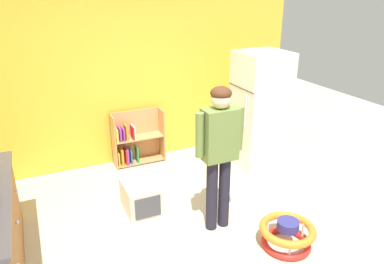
% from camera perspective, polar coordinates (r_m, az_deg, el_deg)
% --- Properties ---
extents(ground_plane, '(12.00, 12.00, 0.00)m').
position_cam_1_polar(ground_plane, '(4.34, 2.26, -15.77)').
color(ground_plane, '#BFB3A0').
rests_on(ground_plane, ground).
extents(back_wall, '(5.20, 0.06, 2.70)m').
position_cam_1_polar(back_wall, '(5.76, -8.13, 8.60)').
color(back_wall, gold).
rests_on(back_wall, ground).
extents(refrigerator, '(0.73, 0.68, 1.78)m').
position_cam_1_polar(refrigerator, '(5.63, 10.51, 3.29)').
color(refrigerator, white).
rests_on(refrigerator, ground).
extents(bookshelf, '(0.80, 0.28, 0.85)m').
position_cam_1_polar(bookshelf, '(5.84, -8.99, -1.38)').
color(bookshelf, tan).
rests_on(bookshelf, ground).
extents(standing_person, '(0.57, 0.22, 1.70)m').
position_cam_1_polar(standing_person, '(3.97, 4.30, -2.24)').
color(standing_person, '#211F2C').
rests_on(standing_person, ground).
extents(baby_walker, '(0.60, 0.60, 0.32)m').
position_cam_1_polar(baby_walker, '(4.22, 14.60, -15.13)').
color(baby_walker, red).
rests_on(baby_walker, ground).
extents(pet_carrier, '(0.42, 0.55, 0.36)m').
position_cam_1_polar(pet_carrier, '(4.72, -7.93, -9.93)').
color(pet_carrier, beige).
rests_on(pet_carrier, ground).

